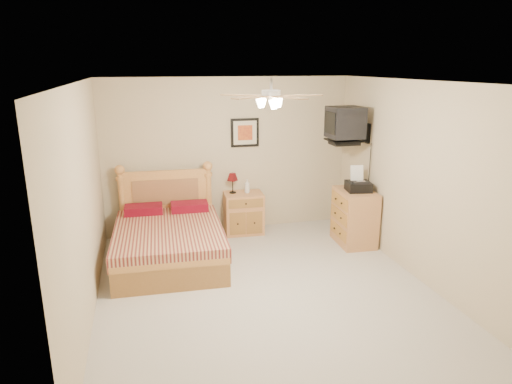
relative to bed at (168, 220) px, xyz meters
The scene contains 17 objects.
floor 1.67m from the bed, 46.02° to the right, with size 4.50×4.50×0.00m, color #ABA69B.
ceiling 2.45m from the bed, 46.02° to the right, with size 4.00×4.50×0.04m, color white.
wall_back 1.69m from the bed, 46.28° to the left, with size 4.00×0.04×2.50m, color #BDAC8B.
wall_front 3.60m from the bed, 72.22° to the right, with size 4.00×0.04×2.50m, color #BDAC8B.
wall_left 1.58m from the bed, 129.38° to the right, with size 0.04×4.50×2.50m, color #BDAC8B.
wall_right 3.34m from the bed, 19.98° to the right, with size 0.04×4.50×2.50m, color #BDAC8B.
bed is the anchor object (origin of this frame).
nightstand 1.57m from the bed, 34.87° to the left, with size 0.62×0.46×0.67m, color #B67D47.
table_lamp 1.48m from the bed, 40.74° to the left, with size 0.18×0.18×0.33m, color #560C0F, non-canonical shape.
lotion_bottle 1.62m from the bed, 34.09° to the left, with size 0.09×0.09×0.22m, color silver.
framed_picture 2.02m from the bed, 39.41° to the left, with size 0.46×0.04×0.46m, color black.
dresser 2.82m from the bed, ahead, with size 0.50×0.72×0.85m, color #B67541.
fax_machine 2.86m from the bed, ahead, with size 0.35×0.37×0.37m, color black, non-canonical shape.
magazine_lower 2.84m from the bed, ahead, with size 0.20×0.28×0.03m, color beige.
magazine_upper 2.86m from the bed, ahead, with size 0.19×0.26×0.02m, color gray.
wall_tv 3.08m from the bed, ahead, with size 0.56×0.46×0.58m, color black, non-canonical shape.
ceiling_fan 2.44m from the bed, 50.69° to the right, with size 1.14×1.14×0.28m, color white, non-canonical shape.
Camera 1 is at (-1.37, -4.93, 2.68)m, focal length 32.00 mm.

